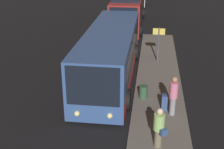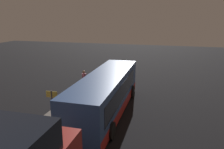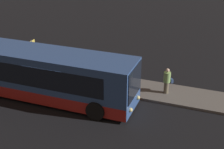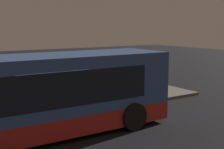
# 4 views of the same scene
# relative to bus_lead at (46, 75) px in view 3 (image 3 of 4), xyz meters

# --- Properties ---
(ground) EXTENTS (80.00, 80.00, 0.00)m
(ground) POSITION_rel_bus_lead_xyz_m (0.57, -0.05, -1.46)
(ground) COLOR black
(platform) EXTENTS (20.00, 2.51, 0.16)m
(platform) POSITION_rel_bus_lead_xyz_m (0.57, 2.81, -1.38)
(platform) COLOR #605B56
(platform) RESTS_ON ground
(bus_lead) EXTENTS (11.00, 2.87, 2.92)m
(bus_lead) POSITION_rel_bus_lead_xyz_m (0.00, 0.00, 0.00)
(bus_lead) COLOR #33518C
(bus_lead) RESTS_ON ground
(passenger_boarding) EXTENTS (0.69, 0.63, 1.64)m
(passenger_boarding) POSITION_rel_bus_lead_xyz_m (6.73, 2.74, -0.43)
(passenger_boarding) COLOR #6B604C
(passenger_boarding) RESTS_ON platform
(passenger_waiting) EXTENTS (0.53, 0.53, 1.86)m
(passenger_waiting) POSITION_rel_bus_lead_xyz_m (4.18, 3.39, -0.28)
(passenger_waiting) COLOR gray
(passenger_waiting) RESTS_ON platform
(suitcase) EXTENTS (0.36, 0.26, 0.98)m
(suitcase) POSITION_rel_bus_lead_xyz_m (3.74, 3.04, -0.93)
(suitcase) COLOR #334C7F
(suitcase) RESTS_ON platform
(sign_post) EXTENTS (0.10, 0.77, 2.28)m
(sign_post) POSITION_rel_bus_lead_xyz_m (-2.76, 2.74, 0.15)
(sign_post) COLOR #4C4C51
(sign_post) RESTS_ON platform
(trash_bin) EXTENTS (0.44, 0.44, 0.65)m
(trash_bin) POSITION_rel_bus_lead_xyz_m (2.67, 2.02, -0.98)
(trash_bin) COLOR #2D4C33
(trash_bin) RESTS_ON platform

